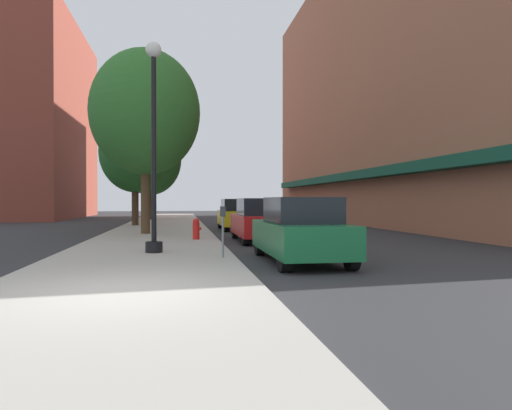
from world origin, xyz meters
TOP-DOWN VIEW (x-y plane):
  - ground_plane at (4.00, 18.00)m, footprint 90.00×90.00m
  - sidewalk_slab at (0.00, 19.00)m, footprint 4.80×50.00m
  - building_right_brick at (14.99, 22.00)m, footprint 6.80×40.00m
  - building_far_background at (-11.01, 37.00)m, footprint 6.80×18.00m
  - lamppost at (0.24, 5.79)m, footprint 0.48×0.48m
  - fire_hydrant at (1.57, 10.05)m, footprint 0.33×0.26m
  - parking_meter_near at (2.05, 4.32)m, footprint 0.14×0.09m
  - tree_near at (-1.64, 20.72)m, footprint 4.12×4.12m
  - tree_mid at (-1.30, 29.26)m, footprint 4.79×4.79m
  - tree_far at (-0.54, 13.50)m, footprint 4.80×4.80m
  - car_green at (4.00, 3.96)m, footprint 1.80×4.30m
  - car_red at (4.00, 10.07)m, footprint 1.80×4.30m
  - car_yellow at (4.00, 17.35)m, footprint 1.80×4.30m

SIDE VIEW (x-z plane):
  - ground_plane at x=4.00m, z-range 0.00..0.00m
  - sidewalk_slab at x=0.00m, z-range 0.00..0.12m
  - fire_hydrant at x=1.57m, z-range 0.12..0.91m
  - car_green at x=4.00m, z-range -0.02..1.64m
  - car_red at x=4.00m, z-range -0.02..1.64m
  - car_yellow at x=4.00m, z-range -0.02..1.64m
  - parking_meter_near at x=2.05m, z-range 0.29..1.60m
  - lamppost at x=0.24m, z-range 0.25..6.15m
  - tree_near at x=-1.64m, z-range 1.07..7.75m
  - tree_mid at x=-1.30m, z-range 1.04..8.42m
  - tree_far at x=-0.54m, z-range 1.40..9.51m
  - building_far_background at x=-11.01m, z-range -0.02..17.21m
  - building_right_brick at x=14.99m, z-range -0.02..19.35m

